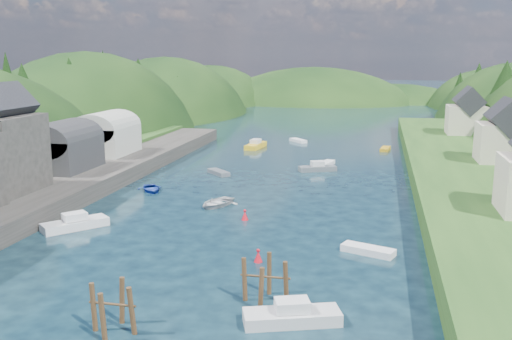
% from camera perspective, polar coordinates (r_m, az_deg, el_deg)
% --- Properties ---
extents(ground, '(600.00, 600.00, 0.00)m').
position_cam_1_polar(ground, '(83.37, 3.20, 0.25)').
color(ground, black).
rests_on(ground, ground).
extents(hillside_left, '(44.00, 245.56, 52.00)m').
position_cam_1_polar(hillside_left, '(122.93, -16.07, -0.35)').
color(hillside_left, black).
rests_on(hillside_left, ground).
extents(far_hills, '(103.00, 68.00, 44.00)m').
position_cam_1_polar(far_hills, '(206.88, 8.94, 3.84)').
color(far_hills, black).
rests_on(far_hills, ground).
extents(hill_trees, '(90.66, 148.59, 11.81)m').
position_cam_1_polar(hill_trees, '(96.90, 5.12, 8.37)').
color(hill_trees, black).
rests_on(hill_trees, ground).
extents(quay_left, '(12.00, 110.00, 2.00)m').
position_cam_1_polar(quay_left, '(64.50, -22.99, -3.10)').
color(quay_left, '#2D2B28').
rests_on(quay_left, ground).
extents(boat_sheds, '(7.00, 21.00, 7.50)m').
position_cam_1_polar(boat_sheds, '(80.56, -16.68, 3.19)').
color(boat_sheds, '#2D2D30').
rests_on(boat_sheds, quay_left).
extents(terrace_right, '(16.00, 120.00, 2.40)m').
position_cam_1_polar(terrace_right, '(73.39, 21.57, -1.14)').
color(terrace_right, '#234719').
rests_on(terrace_right, ground).
extents(right_bank_cottages, '(9.00, 59.24, 8.41)m').
position_cam_1_polar(right_bank_cottages, '(81.24, 22.98, 3.23)').
color(right_bank_cottages, beige).
rests_on(right_bank_cottages, terrace_right).
extents(piling_cluster_near, '(2.94, 2.77, 3.58)m').
position_cam_1_polar(piling_cluster_near, '(35.72, -14.12, -13.71)').
color(piling_cluster_near, '#382314').
rests_on(piling_cluster_near, ground).
extents(piling_cluster_far, '(3.37, 3.13, 3.57)m').
position_cam_1_polar(piling_cluster_far, '(38.58, 0.93, -11.40)').
color(piling_cluster_far, '#382314').
rests_on(piling_cluster_far, ground).
extents(channel_buoy_near, '(0.70, 0.70, 1.10)m').
position_cam_1_polar(channel_buoy_near, '(45.81, 0.22, -8.61)').
color(channel_buoy_near, '#B60E1B').
rests_on(channel_buoy_near, ground).
extents(channel_buoy_far, '(0.70, 0.70, 1.10)m').
position_cam_1_polar(channel_buoy_far, '(56.98, -1.12, -4.55)').
color(channel_buoy_far, '#B60E1B').
rests_on(channel_buoy_far, ground).
extents(moored_boats, '(32.76, 86.65, 2.17)m').
position_cam_1_polar(moored_boats, '(57.89, -5.30, -4.27)').
color(moored_boats, white).
rests_on(moored_boats, ground).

